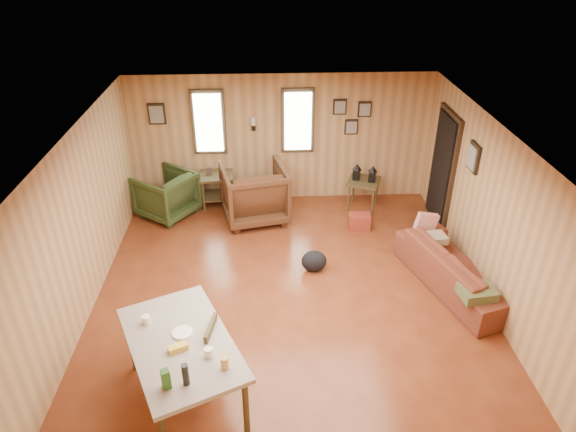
# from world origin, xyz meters

# --- Properties ---
(room) EXTENTS (5.54, 6.04, 2.44)m
(room) POSITION_xyz_m (0.17, 0.27, 1.21)
(room) COLOR brown
(room) RESTS_ON ground
(sofa) EXTENTS (1.22, 2.20, 0.83)m
(sofa) POSITION_xyz_m (2.43, 0.04, 0.41)
(sofa) COLOR maroon
(sofa) RESTS_ON ground
(recliner_brown) EXTENTS (1.27, 1.22, 1.11)m
(recliner_brown) POSITION_xyz_m (-0.51, 2.19, 0.55)
(recliner_brown) COLOR #462715
(recliner_brown) RESTS_ON ground
(recliner_green) EXTENTS (1.18, 1.20, 0.91)m
(recliner_green) POSITION_xyz_m (-2.10, 2.39, 0.45)
(recliner_green) COLOR #2C3A1A
(recliner_green) RESTS_ON ground
(end_table) EXTENTS (0.64, 0.59, 0.77)m
(end_table) POSITION_xyz_m (-1.21, 2.74, 0.43)
(end_table) COLOR #4F4223
(end_table) RESTS_ON ground
(side_table) EXTENTS (0.71, 0.71, 0.88)m
(side_table) POSITION_xyz_m (1.49, 2.47, 0.60)
(side_table) COLOR #4F4223
(side_table) RESTS_ON ground
(cooler) EXTENTS (0.39, 0.29, 0.26)m
(cooler) POSITION_xyz_m (1.31, 1.75, 0.13)
(cooler) COLOR maroon
(cooler) RESTS_ON ground
(backpack) EXTENTS (0.45, 0.37, 0.34)m
(backpack) POSITION_xyz_m (0.40, 0.54, 0.17)
(backpack) COLOR black
(backpack) RESTS_ON ground
(sofa_pillows) EXTENTS (0.66, 1.90, 0.39)m
(sofa_pillows) POSITION_xyz_m (2.30, 0.01, 0.51)
(sofa_pillows) COLOR #494F2C
(sofa_pillows) RESTS_ON sofa
(dining_table) EXTENTS (1.59, 1.92, 1.09)m
(dining_table) POSITION_xyz_m (-1.23, -1.85, 0.77)
(dining_table) COLOR gray
(dining_table) RESTS_ON ground
(dining_chair) EXTENTS (0.50, 0.50, 0.94)m
(dining_chair) POSITION_xyz_m (-1.04, -1.67, 0.53)
(dining_chair) COLOR #2C3A1A
(dining_chair) RESTS_ON ground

